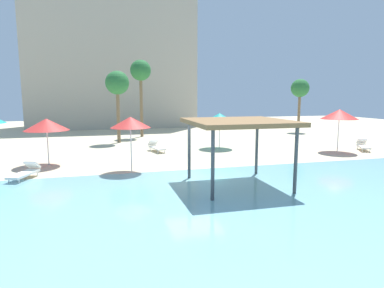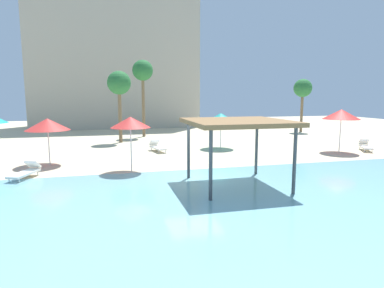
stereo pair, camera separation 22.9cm
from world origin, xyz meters
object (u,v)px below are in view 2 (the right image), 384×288
Objects in this scene: shade_pavilion at (238,124)px; lounge_chair_0 at (157,147)px; beach_umbrella_red_1 at (341,114)px; palm_tree_0 at (143,73)px; beach_umbrella_red_3 at (48,124)px; lounge_chair_2 at (365,146)px; palm_tree_2 at (119,84)px; beach_umbrella_teal_2 at (221,118)px; lounge_chair_1 at (26,171)px; beach_umbrella_red_0 at (130,122)px; palm_tree_1 at (303,89)px.

lounge_chair_0 is (-2.00, 9.65, -2.32)m from shade_pavilion.
beach_umbrella_red_1 is 17.32m from palm_tree_0.
beach_umbrella_red_3 is 1.34× the size of lounge_chair_2.
beach_umbrella_red_3 is 13.75m from palm_tree_0.
palm_tree_2 is (-14.35, 8.49, 2.15)m from beach_umbrella_red_1.
lounge_chair_0 is at bearing -89.95° from palm_tree_0.
beach_umbrella_teal_2 is 1.29× the size of lounge_chair_1.
beach_umbrella_red_3 is at bearing -169.85° from lounge_chair_1.
palm_tree_0 reaches higher than lounge_chair_2.
lounge_chair_1 is 0.34× the size of palm_tree_2.
beach_umbrella_red_0 is 0.95× the size of beach_umbrella_red_1.
palm_tree_1 is (14.69, 18.28, 1.85)m from shade_pavilion.
shade_pavilion is at bearing -43.73° from beach_umbrella_red_0.
shade_pavilion is 2.06× the size of lounge_chair_1.
lounge_chair_2 is at bearing -101.46° from palm_tree_1.
shade_pavilion is 1.40× the size of beach_umbrella_red_1.
beach_umbrella_red_1 is at bearing 9.33° from beach_umbrella_red_0.
beach_umbrella_red_3 is at bearing -117.50° from palm_tree_2.
palm_tree_1 reaches higher than lounge_chair_1.
lounge_chair_2 is at bearing 8.37° from beach_umbrella_red_0.
beach_umbrella_red_3 is 1.31× the size of lounge_chair_1.
lounge_chair_1 is 28.19m from palm_tree_1.
beach_umbrella_red_1 is at bearing -1.26° from beach_umbrella_red_3.
lounge_chair_0 is at bearing -72.76° from lounge_chair_2.
palm_tree_2 is (-7.01, 4.89, 2.49)m from beach_umbrella_teal_2.
lounge_chair_2 is 0.27× the size of palm_tree_0.
beach_umbrella_red_0 is 11.05m from palm_tree_2.
shade_pavilion is 10.83m from beach_umbrella_red_3.
beach_umbrella_teal_2 reaches higher than lounge_chair_2.
beach_umbrella_red_3 is 0.37× the size of palm_tree_0.
palm_tree_0 is at bearing 81.48° from beach_umbrella_red_0.
beach_umbrella_red_3 is (-8.49, 6.72, -0.39)m from shade_pavilion.
beach_umbrella_red_3 reaches higher than beach_umbrella_teal_2.
palm_tree_0 is (2.14, 14.30, 3.43)m from beach_umbrella_red_0.
palm_tree_1 is (23.18, 11.56, 2.23)m from beach_umbrella_red_3.
beach_umbrella_red_0 reaches higher than lounge_chair_2.
beach_umbrella_red_0 is 1.09× the size of beach_umbrella_teal_2.
shade_pavilion is 0.74× the size of palm_tree_1.
palm_tree_1 is at bearing 141.97° from lounge_chair_1.
palm_tree_2 is (-2.28, 5.14, 4.40)m from lounge_chair_0.
beach_umbrella_red_3 is at bearing 147.70° from beach_umbrella_red_0.
lounge_chair_0 is 19.25m from palm_tree_1.
shade_pavilion reaches higher than lounge_chair_1.
lounge_chair_0 is at bearing -152.66° from palm_tree_1.
lounge_chair_1 is at bearing -148.35° from palm_tree_1.
beach_umbrella_red_3 is (-4.34, 2.74, -0.24)m from beach_umbrella_red_0.
lounge_chair_0 is at bearing 69.26° from beach_umbrella_red_0.
beach_umbrella_red_1 is 1.51× the size of lounge_chair_2.
shade_pavilion is 11.87m from beach_umbrella_red_1.
lounge_chair_0 is 0.36× the size of palm_tree_1.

